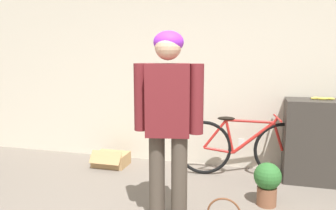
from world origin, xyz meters
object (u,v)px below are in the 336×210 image
person (168,112)px  cardboard_box (111,159)px  potted_plant (267,181)px  bicycle (242,147)px  banana (322,98)px

person → cardboard_box: bearing=120.8°
person → potted_plant: size_ratio=3.86×
bicycle → banana: size_ratio=6.03×
bicycle → cardboard_box: (-1.80, -0.08, -0.29)m
person → cardboard_box: size_ratio=3.77×
bicycle → banana: banana is taller
person → cardboard_box: 2.05m
person → cardboard_box: (-1.20, 1.36, -0.96)m
banana → potted_plant: 1.32m
person → potted_plant: bearing=25.3°
cardboard_box → bicycle: bearing=2.7°
person → banana: person is taller
banana → cardboard_box: bearing=-176.6°
banana → cardboard_box: (-2.70, -0.16, -0.94)m
potted_plant → banana: bearing=54.8°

